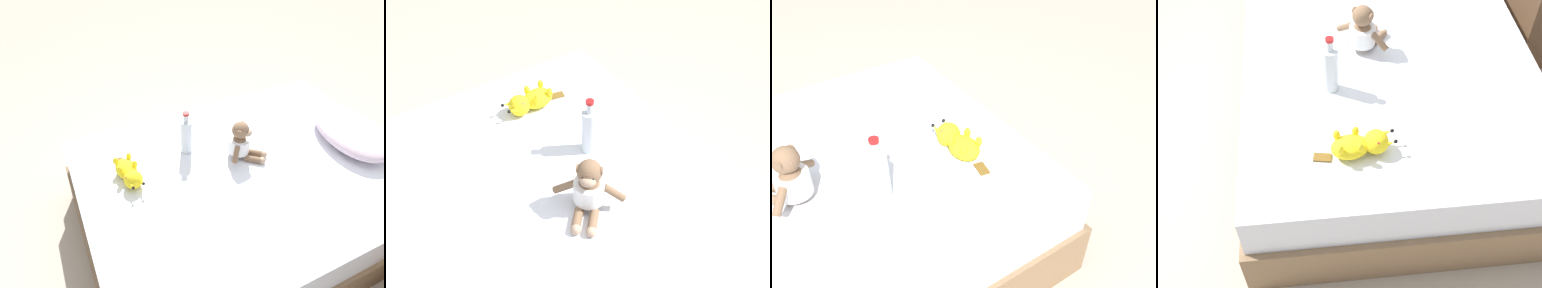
# 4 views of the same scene
# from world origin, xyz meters

# --- Properties ---
(ground_plane) EXTENTS (16.00, 16.00, 0.00)m
(ground_plane) POSITION_xyz_m (0.00, 0.00, 0.00)
(ground_plane) COLOR #B7A893
(bed) EXTENTS (1.39, 1.92, 0.47)m
(bed) POSITION_xyz_m (0.00, 0.00, 0.23)
(bed) COLOR #846647
(bed) RESTS_ON ground_plane
(plush_monkey) EXTENTS (0.26, 0.26, 0.24)m
(plush_monkey) POSITION_xyz_m (-0.11, -0.01, 0.57)
(plush_monkey) COLOR brown
(plush_monkey) RESTS_ON bed
(plush_yellow_creature) EXTENTS (0.33, 0.12, 0.10)m
(plush_yellow_creature) POSITION_xyz_m (-0.20, -0.65, 0.52)
(plush_yellow_creature) COLOR yellow
(plush_yellow_creature) RESTS_ON bed
(glass_bottle) EXTENTS (0.07, 0.07, 0.27)m
(glass_bottle) POSITION_xyz_m (-0.28, -0.27, 0.58)
(glass_bottle) COLOR silver
(glass_bottle) RESTS_ON bed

